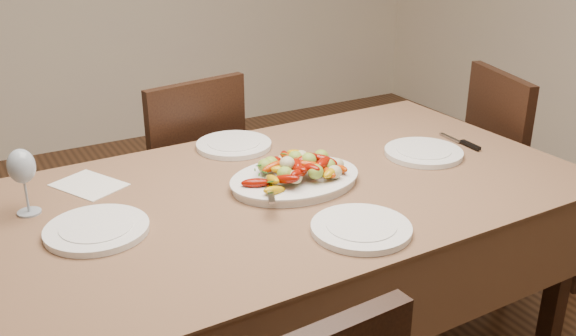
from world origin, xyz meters
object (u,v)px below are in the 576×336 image
at_px(plate_near, 361,229).
at_px(plate_left, 97,230).
at_px(dining_table, 288,290).
at_px(chair_far, 177,182).
at_px(plate_right, 424,153).
at_px(plate_far, 234,145).
at_px(wine_glass, 24,180).
at_px(serving_platter, 295,181).
at_px(chair_right, 529,179).

bearing_deg(plate_near, plate_left, 150.94).
xyz_separation_m(dining_table, chair_far, (-0.08, 0.81, 0.10)).
height_order(dining_table, plate_right, plate_right).
height_order(plate_far, wine_glass, wine_glass).
xyz_separation_m(plate_far, plate_near, (0.03, -0.74, 0.00)).
relative_size(dining_table, plate_far, 6.88).
distance_m(dining_table, chair_far, 0.82).
distance_m(plate_left, plate_right, 1.13).
xyz_separation_m(serving_platter, plate_far, (-0.03, 0.39, -0.00)).
xyz_separation_m(chair_far, plate_left, (-0.51, -0.82, 0.29)).
height_order(serving_platter, plate_far, serving_platter).
height_order(chair_right, plate_left, chair_right).
relative_size(dining_table, chair_far, 1.94).
xyz_separation_m(dining_table, plate_near, (0.03, -0.35, 0.39)).
relative_size(serving_platter, plate_near, 1.51).
distance_m(plate_near, wine_glass, 0.94).
distance_m(serving_platter, plate_right, 0.51).
relative_size(serving_platter, wine_glass, 1.99).
bearing_deg(plate_right, plate_far, 144.07).
relative_size(chair_right, serving_platter, 2.33).
bearing_deg(plate_far, plate_left, -145.95).
bearing_deg(serving_platter, chair_right, 4.64).
bearing_deg(wine_glass, serving_platter, -14.91).
bearing_deg(plate_far, chair_far, 100.15).
distance_m(chair_right, plate_left, 1.85).
bearing_deg(chair_far, serving_platter, 87.49).
bearing_deg(wine_glass, plate_left, -56.75).
bearing_deg(serving_platter, plate_right, -0.54).
distance_m(chair_right, wine_glass, 2.00).
distance_m(chair_right, serving_platter, 1.25).
bearing_deg(plate_left, plate_right, 0.25).
distance_m(chair_far, chair_right, 1.49).
xyz_separation_m(plate_left, plate_near, (0.61, -0.34, 0.00)).
bearing_deg(chair_far, dining_table, 85.68).
height_order(chair_far, chair_right, same).
relative_size(chair_far, chair_right, 1.00).
relative_size(plate_far, plate_near, 0.99).
bearing_deg(dining_table, plate_near, -85.73).
distance_m(chair_far, serving_platter, 0.87).
distance_m(chair_right, plate_right, 0.76).
distance_m(plate_right, plate_near, 0.62).
xyz_separation_m(plate_left, wine_glass, (-0.14, 0.21, 0.09)).
bearing_deg(plate_left, serving_platter, 0.91).
distance_m(serving_platter, plate_near, 0.35).
bearing_deg(serving_platter, plate_far, 94.15).
bearing_deg(chair_far, plate_far, 90.33).
relative_size(dining_table, wine_glass, 8.98).
xyz_separation_m(plate_right, plate_far, (-0.54, 0.39, 0.00)).
bearing_deg(plate_far, chair_right, -13.09).
bearing_deg(serving_platter, dining_table, -176.31).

